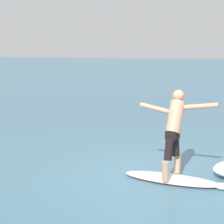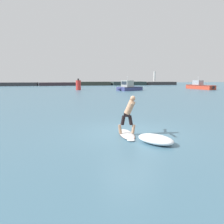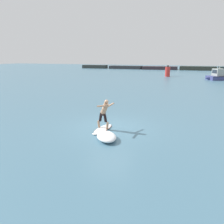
# 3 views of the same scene
# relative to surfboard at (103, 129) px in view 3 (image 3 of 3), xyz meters

# --- Properties ---
(ground_plane) EXTENTS (200.00, 200.00, 0.00)m
(ground_plane) POSITION_rel_surfboard_xyz_m (0.23, 0.47, -0.04)
(ground_plane) COLOR #467086
(rock_jetty_breakwater) EXTENTS (67.56, 5.02, 4.55)m
(rock_jetty_breakwater) POSITION_rel_surfboard_xyz_m (1.82, 62.47, 0.52)
(rock_jetty_breakwater) COLOR #2F3331
(rock_jetty_breakwater) RESTS_ON ground
(surfboard) EXTENTS (0.75, 2.06, 0.22)m
(surfboard) POSITION_rel_surfboard_xyz_m (0.00, 0.00, 0.00)
(surfboard) COLOR white
(surfboard) RESTS_ON ground
(surfer) EXTENTS (0.81, 1.58, 1.66)m
(surfer) POSITION_rel_surfboard_xyz_m (0.10, 0.02, 1.02)
(surfer) COLOR tan
(surfer) RESTS_ON surfboard
(fishing_boat_near_jetty) EXTENTS (5.73, 4.41, 2.86)m
(fishing_boat_near_jetty) POSITION_rel_surfboard_xyz_m (9.19, 32.69, 0.62)
(fishing_boat_near_jetty) COLOR #3A4177
(fishing_boat_near_jetty) RESTS_ON ground
(channel_marker_buoy) EXTENTS (1.00, 1.00, 2.32)m
(channel_marker_buoy) POSITION_rel_surfboard_xyz_m (-0.47, 36.36, 0.96)
(channel_marker_buoy) COLOR red
(channel_marker_buoy) RESTS_ON ground
(wave_foam_at_tail) EXTENTS (1.59, 1.78, 0.33)m
(wave_foam_at_tail) POSITION_rel_surfboard_xyz_m (0.78, -1.38, 0.12)
(wave_foam_at_tail) COLOR white
(wave_foam_at_tail) RESTS_ON ground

